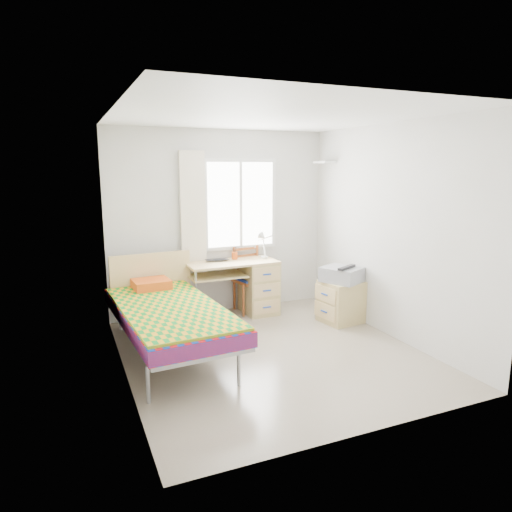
# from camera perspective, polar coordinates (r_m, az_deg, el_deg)

# --- Properties ---
(floor) EXTENTS (3.50, 3.50, 0.00)m
(floor) POSITION_cam_1_polar(r_m,az_deg,el_deg) (5.31, 1.95, -11.98)
(floor) COLOR #BCAD93
(floor) RESTS_ON ground
(ceiling) EXTENTS (3.50, 3.50, 0.00)m
(ceiling) POSITION_cam_1_polar(r_m,az_deg,el_deg) (4.92, 2.16, 17.14)
(ceiling) COLOR white
(ceiling) RESTS_ON wall_back
(wall_back) EXTENTS (3.20, 0.00, 3.20)m
(wall_back) POSITION_cam_1_polar(r_m,az_deg,el_deg) (6.56, -4.46, 4.20)
(wall_back) COLOR silver
(wall_back) RESTS_ON ground
(wall_left) EXTENTS (0.00, 3.50, 3.50)m
(wall_left) POSITION_cam_1_polar(r_m,az_deg,el_deg) (4.52, -16.65, 0.69)
(wall_left) COLOR silver
(wall_left) RESTS_ON ground
(wall_right) EXTENTS (0.00, 3.50, 3.50)m
(wall_right) POSITION_cam_1_polar(r_m,az_deg,el_deg) (5.81, 16.51, 2.89)
(wall_right) COLOR silver
(wall_right) RESTS_ON ground
(window) EXTENTS (1.10, 0.04, 1.30)m
(window) POSITION_cam_1_polar(r_m,az_deg,el_deg) (6.62, -1.95, 6.45)
(window) COLOR white
(window) RESTS_ON wall_back
(curtain) EXTENTS (0.35, 0.05, 1.70)m
(curtain) POSITION_cam_1_polar(r_m,az_deg,el_deg) (6.36, -7.88, 5.27)
(curtain) COLOR white
(curtain) RESTS_ON wall_back
(floating_shelf) EXTENTS (0.20, 0.32, 0.03)m
(floating_shelf) POSITION_cam_1_polar(r_m,az_deg,el_deg) (6.83, 8.58, 11.52)
(floating_shelf) COLOR white
(floating_shelf) RESTS_ON wall_right
(bed) EXTENTS (1.20, 2.31, 0.97)m
(bed) POSITION_cam_1_polar(r_m,az_deg,el_deg) (5.27, -10.92, -6.90)
(bed) COLOR #92959A
(bed) RESTS_ON floor
(desk) EXTENTS (1.26, 0.59, 0.79)m
(desk) POSITION_cam_1_polar(r_m,az_deg,el_deg) (6.56, -0.25, -3.55)
(desk) COLOR #DDBD74
(desk) RESTS_ON floor
(chair) EXTENTS (0.48, 0.48, 0.95)m
(chair) POSITION_cam_1_polar(r_m,az_deg,el_deg) (6.65, -0.79, -2.39)
(chair) COLOR #984B1D
(chair) RESTS_ON floor
(cabinet) EXTENTS (0.58, 0.53, 0.57)m
(cabinet) POSITION_cam_1_polar(r_m,az_deg,el_deg) (6.34, 10.61, -5.59)
(cabinet) COLOR tan
(cabinet) RESTS_ON floor
(printer) EXTENTS (0.59, 0.61, 0.21)m
(printer) POSITION_cam_1_polar(r_m,az_deg,el_deg) (6.20, 10.67, -2.24)
(printer) COLOR #95969C
(printer) RESTS_ON cabinet
(laptop) EXTENTS (0.35, 0.24, 0.03)m
(laptop) POSITION_cam_1_polar(r_m,az_deg,el_deg) (6.36, -4.79, -0.61)
(laptop) COLOR black
(laptop) RESTS_ON desk
(pen_cup) EXTENTS (0.10, 0.10, 0.10)m
(pen_cup) POSITION_cam_1_polar(r_m,az_deg,el_deg) (6.51, -2.69, 0.04)
(pen_cup) COLOR #D35617
(pen_cup) RESTS_ON desk
(task_lamp) EXTENTS (0.23, 0.32, 0.41)m
(task_lamp) POSITION_cam_1_polar(r_m,az_deg,el_deg) (6.40, 0.94, 1.73)
(task_lamp) COLOR white
(task_lamp) RESTS_ON desk
(book) EXTENTS (0.26, 0.29, 0.02)m
(book) POSITION_cam_1_polar(r_m,az_deg,el_deg) (6.31, -4.45, -2.63)
(book) COLOR gray
(book) RESTS_ON desk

